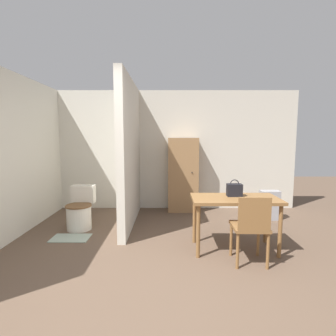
{
  "coord_description": "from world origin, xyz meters",
  "views": [
    {
      "loc": [
        0.04,
        -2.21,
        1.52
      ],
      "look_at": [
        0.06,
        1.46,
        1.1
      ],
      "focal_mm": 28.0,
      "sensor_mm": 36.0,
      "label": 1
    }
  ],
  "objects": [
    {
      "name": "dining_table",
      "position": [
        0.94,
        1.23,
        0.63
      ],
      "size": [
        1.16,
        0.6,
        0.73
      ],
      "color": "brown",
      "rests_on": "ground_plane"
    },
    {
      "name": "handbag",
      "position": [
        0.95,
        1.31,
        0.81
      ],
      "size": [
        0.2,
        0.12,
        0.23
      ],
      "color": "black",
      "rests_on": "dining_table"
    },
    {
      "name": "toilet",
      "position": [
        -1.44,
        2.09,
        0.29
      ],
      "size": [
        0.42,
        0.57,
        0.7
      ],
      "color": "silver",
      "rests_on": "ground_plane"
    },
    {
      "name": "partition_wall",
      "position": [
        -0.62,
        2.36,
        1.25
      ],
      "size": [
        0.12,
        1.98,
        2.5
      ],
      "color": "beige",
      "rests_on": "ground_plane"
    },
    {
      "name": "wall_left",
      "position": [
        -2.32,
        1.68,
        1.25
      ],
      "size": [
        0.12,
        4.35,
        2.5
      ],
      "color": "beige",
      "rests_on": "ground_plane"
    },
    {
      "name": "space_heater",
      "position": [
        1.94,
        2.56,
        0.27
      ],
      "size": [
        0.34,
        0.19,
        0.54
      ],
      "color": "#9E9EA3",
      "rests_on": "ground_plane"
    },
    {
      "name": "ground_plane",
      "position": [
        0.0,
        0.0,
        0.0
      ],
      "size": [
        16.0,
        16.0,
        0.0
      ],
      "primitive_type": "plane",
      "color": "brown"
    },
    {
      "name": "wall_back",
      "position": [
        0.0,
        3.41,
        1.25
      ],
      "size": [
        5.51,
        0.12,
        2.5
      ],
      "color": "beige",
      "rests_on": "ground_plane"
    },
    {
      "name": "wooden_chair",
      "position": [
        1.03,
        0.8,
        0.48
      ],
      "size": [
        0.42,
        0.42,
        0.85
      ],
      "rotation": [
        0.0,
        0.0,
        -0.02
      ],
      "color": "brown",
      "rests_on": "ground_plane"
    },
    {
      "name": "wooden_cabinet",
      "position": [
        0.35,
        3.15,
        0.76
      ],
      "size": [
        0.62,
        0.39,
        1.52
      ],
      "color": "#997047",
      "rests_on": "ground_plane"
    },
    {
      "name": "bath_mat",
      "position": [
        -1.44,
        1.62,
        0.01
      ],
      "size": [
        0.56,
        0.35,
        0.01
      ],
      "color": "#99A899",
      "rests_on": "ground_plane"
    }
  ]
}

